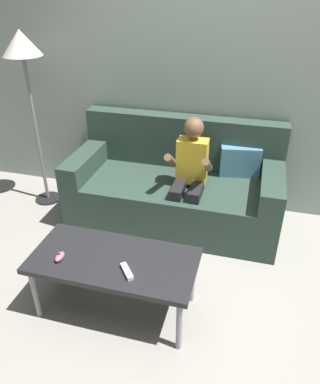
{
  "coord_description": "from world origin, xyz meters",
  "views": [
    {
      "loc": [
        0.39,
        -1.58,
        1.92
      ],
      "look_at": [
        -0.22,
        0.63,
        0.58
      ],
      "focal_mm": 34.86,
      "sensor_mm": 36.0,
      "label": 1
    }
  ],
  "objects_px": {
    "game_remote_white_near_edge": "(127,271)",
    "nunchuk_pink": "(60,257)",
    "person_seated_on_couch": "(190,173)",
    "coffee_table": "(114,263)",
    "couch": "(176,188)",
    "floor_lamp": "(23,57)"
  },
  "relations": [
    {
      "from": "game_remote_white_near_edge",
      "to": "nunchuk_pink",
      "type": "xyz_separation_m",
      "value": [
        -0.43,
        0.01,
        0.01
      ]
    },
    {
      "from": "person_seated_on_couch",
      "to": "coffee_table",
      "type": "height_order",
      "value": "person_seated_on_couch"
    },
    {
      "from": "nunchuk_pink",
      "to": "couch",
      "type": "bearing_deg",
      "value": 70.74
    },
    {
      "from": "coffee_table",
      "to": "couch",
      "type": "bearing_deg",
      "value": 83.69
    },
    {
      "from": "person_seated_on_couch",
      "to": "game_remote_white_near_edge",
      "type": "bearing_deg",
      "value": -98.0
    },
    {
      "from": "coffee_table",
      "to": "nunchuk_pink",
      "type": "bearing_deg",
      "value": -163.08
    },
    {
      "from": "person_seated_on_couch",
      "to": "nunchuk_pink",
      "type": "bearing_deg",
      "value": -118.72
    },
    {
      "from": "couch",
      "to": "floor_lamp",
      "type": "relative_size",
      "value": 1.14
    },
    {
      "from": "person_seated_on_couch",
      "to": "floor_lamp",
      "type": "distance_m",
      "value": 1.64
    },
    {
      "from": "couch",
      "to": "game_remote_white_near_edge",
      "type": "bearing_deg",
      "value": -90.2
    },
    {
      "from": "couch",
      "to": "floor_lamp",
      "type": "xyz_separation_m",
      "value": [
        -1.29,
        -0.04,
        1.04
      ]
    },
    {
      "from": "game_remote_white_near_edge",
      "to": "coffee_table",
      "type": "bearing_deg",
      "value": 140.81
    },
    {
      "from": "couch",
      "to": "floor_lamp",
      "type": "height_order",
      "value": "floor_lamp"
    },
    {
      "from": "coffee_table",
      "to": "nunchuk_pink",
      "type": "xyz_separation_m",
      "value": [
        -0.31,
        -0.09,
        0.06
      ]
    },
    {
      "from": "couch",
      "to": "game_remote_white_near_edge",
      "type": "xyz_separation_m",
      "value": [
        -0.0,
        -1.26,
        0.13
      ]
    },
    {
      "from": "coffee_table",
      "to": "nunchuk_pink",
      "type": "relative_size",
      "value": 11.37
    },
    {
      "from": "game_remote_white_near_edge",
      "to": "person_seated_on_couch",
      "type": "bearing_deg",
      "value": 82.0
    },
    {
      "from": "coffee_table",
      "to": "floor_lamp",
      "type": "height_order",
      "value": "floor_lamp"
    },
    {
      "from": "couch",
      "to": "coffee_table",
      "type": "bearing_deg",
      "value": -96.31
    },
    {
      "from": "game_remote_white_near_edge",
      "to": "floor_lamp",
      "type": "bearing_deg",
      "value": 136.36
    },
    {
      "from": "floor_lamp",
      "to": "coffee_table",
      "type": "bearing_deg",
      "value": -44.08
    },
    {
      "from": "coffee_table",
      "to": "floor_lamp",
      "type": "xyz_separation_m",
      "value": [
        -1.16,
        1.12,
        0.96
      ]
    }
  ]
}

